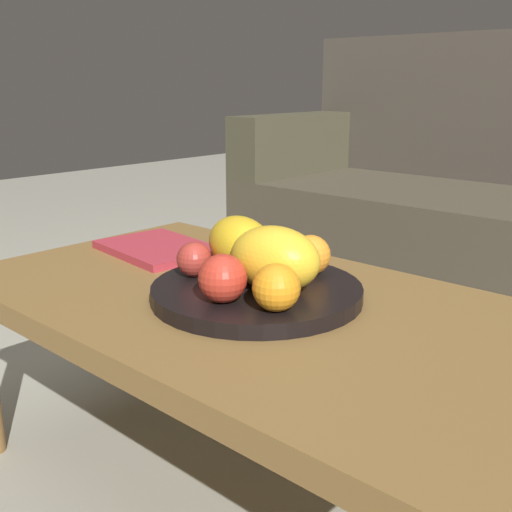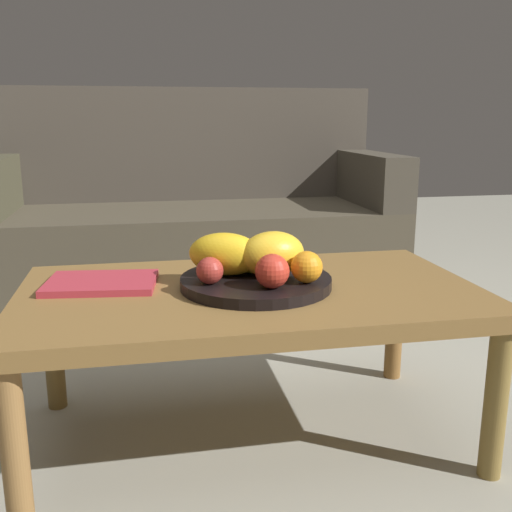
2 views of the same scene
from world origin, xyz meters
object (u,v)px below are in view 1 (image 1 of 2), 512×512
at_px(apple_front, 194,259).
at_px(apple_left, 223,278).
at_px(melon_large_front, 276,258).
at_px(banana_bunch, 277,260).
at_px(coffee_table, 251,321).
at_px(couch, 506,223).
at_px(fruit_bowl, 256,292).
at_px(magazine, 158,248).
at_px(melon_smaller_beside, 241,245).
at_px(orange_front, 311,255).
at_px(orange_left, 276,287).

bearing_deg(apple_front, apple_left, -24.28).
relative_size(melon_large_front, banana_bunch, 0.95).
bearing_deg(coffee_table, apple_front, -158.76).
relative_size(melon_large_front, apple_front, 2.54).
distance_m(couch, fruit_bowl, 1.23).
relative_size(coffee_table, magazine, 4.23).
distance_m(coffee_table, melon_smaller_beside, 0.13).
relative_size(orange_front, apple_left, 0.93).
relative_size(couch, apple_left, 22.49).
height_order(melon_smaller_beside, orange_left, melon_smaller_beside).
relative_size(coffee_table, melon_large_front, 6.85).
relative_size(coffee_table, orange_left, 14.74).
bearing_deg(melon_smaller_beside, orange_left, -30.95).
relative_size(orange_front, orange_left, 0.98).
bearing_deg(couch, apple_front, -93.09).
bearing_deg(fruit_bowl, orange_front, 74.15).
bearing_deg(magazine, apple_front, -18.67).
height_order(coffee_table, orange_left, orange_left).
xyz_separation_m(coffee_table, melon_large_front, (0.05, 0.00, 0.12)).
distance_m(apple_front, banana_bunch, 0.14).
bearing_deg(fruit_bowl, apple_left, -79.72).
height_order(orange_front, orange_left, orange_left).
relative_size(couch, fruit_bowl, 4.83).
relative_size(apple_front, banana_bunch, 0.37).
xyz_separation_m(coffee_table, orange_front, (0.04, 0.11, 0.10)).
xyz_separation_m(fruit_bowl, apple_left, (0.02, -0.09, 0.05)).
bearing_deg(couch, melon_large_front, -86.13).
xyz_separation_m(melon_large_front, orange_left, (0.06, -0.07, -0.02)).
bearing_deg(coffee_table, melon_large_front, 3.80).
xyz_separation_m(apple_front, banana_bunch, (0.10, 0.10, -0.00)).
xyz_separation_m(coffee_table, apple_front, (-0.10, -0.04, 0.10)).
relative_size(melon_smaller_beside, apple_front, 2.87).
height_order(melon_large_front, banana_bunch, melon_large_front).
xyz_separation_m(couch, fruit_bowl, (0.04, -1.23, 0.09)).
bearing_deg(orange_front, coffee_table, -112.82).
bearing_deg(orange_front, banana_bunch, -133.21).
relative_size(fruit_bowl, melon_large_front, 2.28).
xyz_separation_m(melon_large_front, orange_front, (-0.01, 0.10, -0.02)).
height_order(coffee_table, apple_left, apple_left).
bearing_deg(banana_bunch, apple_front, -135.26).
xyz_separation_m(fruit_bowl, orange_front, (0.03, 0.11, 0.05)).
bearing_deg(melon_large_front, couch, 93.87).
distance_m(couch, apple_front, 1.27).
distance_m(coffee_table, orange_front, 0.15).
bearing_deg(coffee_table, fruit_bowl, -7.13).
bearing_deg(banana_bunch, melon_smaller_beside, -150.89).
bearing_deg(orange_front, fruit_bowl, -105.85).
distance_m(fruit_bowl, magazine, 0.36).
xyz_separation_m(melon_large_front, magazine, (-0.39, 0.07, -0.07)).
height_order(orange_front, apple_front, orange_front).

